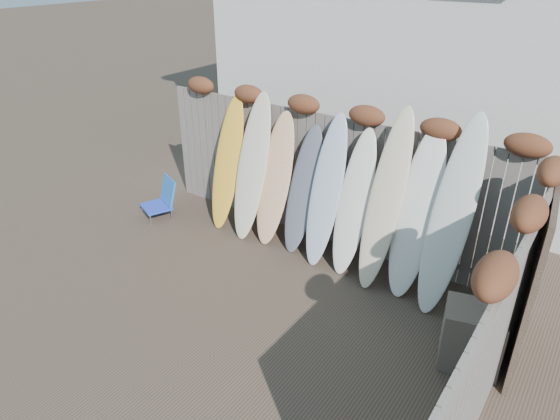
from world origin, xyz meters
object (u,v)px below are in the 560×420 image
Objects in this scene: beach_chair at (162,199)px; surfboard_0 at (227,163)px; lattice_panel at (532,284)px; wooden_crate at (471,336)px.

beach_chair is 1.41m from surfboard_0.
beach_chair is 0.31× the size of surfboard_0.
surfboard_0 is (-4.65, 0.62, 0.06)m from lattice_panel.
wooden_crate is 4.42m from surfboard_0.
lattice_panel is at bearing -9.17° from surfboard_0.
surfboard_0 is (-4.25, 1.00, 0.69)m from wooden_crate.
beach_chair is 0.95× the size of wooden_crate.
lattice_panel is 0.91× the size of surfboard_0.
surfboard_0 is at bearing 166.71° from wooden_crate.
surfboard_0 reaches higher than beach_chair.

